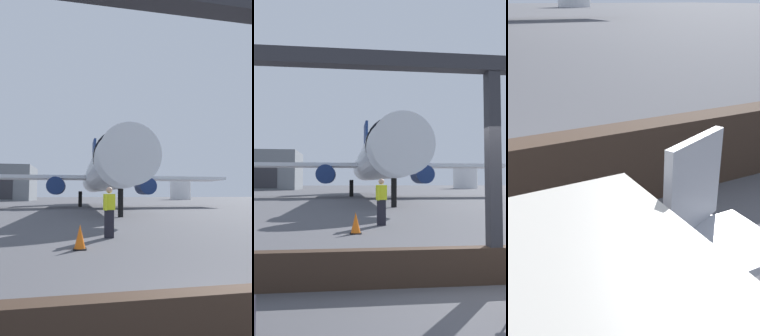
{
  "view_description": "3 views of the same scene",
  "coord_description": "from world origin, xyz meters",
  "views": [
    {
      "loc": [
        -2.17,
        -2.5,
        1.48
      ],
      "look_at": [
        0.67,
        13.03,
        3.02
      ],
      "focal_mm": 29.09,
      "sensor_mm": 36.0,
      "label": 1
    },
    {
      "loc": [
        -2.39,
        -4.95,
        1.61
      ],
      "look_at": [
        -0.04,
        16.48,
        2.56
      ],
      "focal_mm": 34.22,
      "sensor_mm": 36.0,
      "label": 2
    },
    {
      "loc": [
        0.43,
        -2.42,
        1.41
      ],
      "look_at": [
        1.35,
        -0.68,
        0.57
      ],
      "focal_mm": 42.45,
      "sensor_mm": 36.0,
      "label": 3
    }
  ],
  "objects": [
    {
      "name": "airplane",
      "position": [
        0.74,
        28.44,
        3.69
      ],
      "size": [
        30.05,
        33.61,
        10.57
      ],
      "color": "silver",
      "rests_on": "ground"
    },
    {
      "name": "fuel_storage_tank",
      "position": [
        27.87,
        73.12,
        2.91
      ],
      "size": [
        6.01,
        6.01,
        5.82
      ],
      "primitive_type": "cylinder",
      "color": "white",
      "rests_on": "ground"
    },
    {
      "name": "traffic_cone",
      "position": [
        -2.05,
        5.13,
        0.32
      ],
      "size": [
        0.36,
        0.36,
        0.67
      ],
      "color": "orange",
      "rests_on": "ground"
    },
    {
      "name": "ground_crew_worker",
      "position": [
        -1.04,
        6.94,
        0.9
      ],
      "size": [
        0.4,
        0.48,
        1.74
      ],
      "color": "black",
      "rests_on": "ground"
    },
    {
      "name": "window_frame",
      "position": [
        0.0,
        0.0,
        1.33
      ],
      "size": [
        9.15,
        0.24,
        3.65
      ],
      "color": "#38281E",
      "rests_on": "ground"
    },
    {
      "name": "ground_plane",
      "position": [
        0.0,
        40.0,
        0.0
      ],
      "size": [
        220.0,
        220.0,
        0.0
      ],
      "primitive_type": "plane",
      "color": "#4C4C51"
    }
  ]
}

